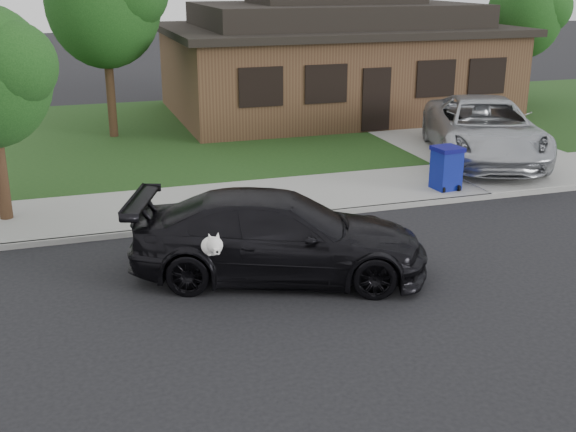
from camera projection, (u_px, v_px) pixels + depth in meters
name	position (u px, v px, depth m)	size (l,w,h in m)	color
ground	(422.00, 270.00, 13.48)	(120.00, 120.00, 0.00)	black
sidewalk	(327.00, 193.00, 17.96)	(60.00, 3.00, 0.12)	gray
curb	(350.00, 211.00, 16.61)	(60.00, 0.12, 0.12)	gray
lawn	(246.00, 129.00, 25.18)	(60.00, 13.00, 0.13)	#193814
driveway	(441.00, 136.00, 24.21)	(4.50, 13.00, 0.14)	gray
sedan	(279.00, 236.00, 12.98)	(5.73, 3.85, 1.54)	black
minivan	(484.00, 129.00, 20.68)	(2.86, 6.21, 1.72)	#B1B4B9
recycling_bin	(446.00, 168.00, 17.93)	(0.71, 0.73, 1.07)	navy
house	(333.00, 59.00, 27.47)	(12.60, 8.60, 4.65)	#422B1C
tree_1	(530.00, 13.00, 28.78)	(3.15, 3.00, 5.25)	#332114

